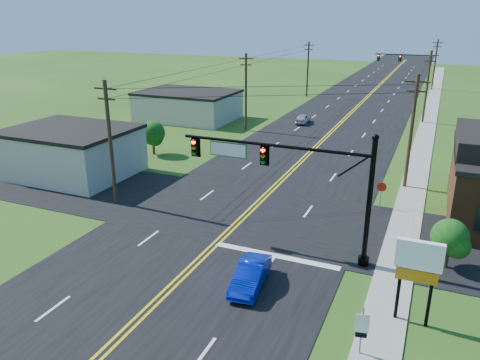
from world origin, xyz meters
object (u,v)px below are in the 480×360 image
at_px(signal_mast_far, 405,63).
at_px(blue_car, 250,276).
at_px(stop_sign, 381,189).
at_px(signal_mast_main, 289,174).
at_px(route_sign, 362,328).

xyz_separation_m(signal_mast_far, blue_car, (-0.59, -76.51, -3.91)).
bearing_deg(stop_sign, signal_mast_main, -112.23).
bearing_deg(route_sign, blue_car, 142.99).
bearing_deg(stop_sign, route_sign, -81.62).
relative_size(signal_mast_main, blue_car, 2.92).
bearing_deg(route_sign, signal_mast_far, 83.10).
bearing_deg(blue_car, signal_mast_main, 77.49).
bearing_deg(route_sign, stop_sign, 83.84).
distance_m(signal_mast_main, blue_car, 6.12).
relative_size(signal_mast_far, stop_sign, 5.45).
distance_m(signal_mast_main, signal_mast_far, 72.00).
bearing_deg(stop_sign, signal_mast_far, 97.45).
bearing_deg(blue_car, route_sign, -32.57).
bearing_deg(signal_mast_far, route_sign, -86.10).
distance_m(signal_mast_far, route_sign, 79.72).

